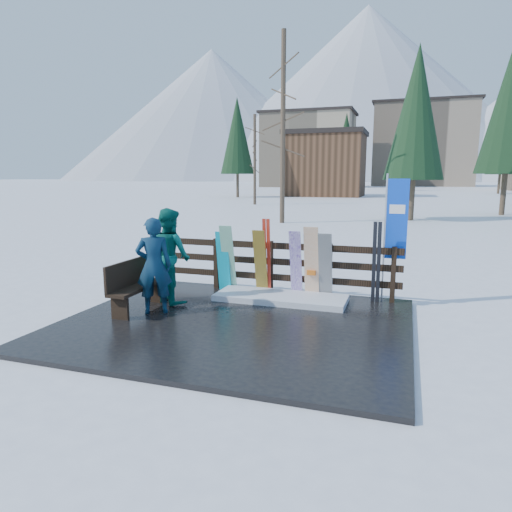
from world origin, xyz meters
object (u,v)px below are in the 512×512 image
(snowboard_0, at_px, (223,261))
(snowboard_4, at_px, (325,266))
(snowboard_5, at_px, (311,263))
(snowboard_3, at_px, (296,264))
(snowboard_1, at_px, (228,258))
(rental_flag, at_px, (394,224))
(person_back, at_px, (170,256))
(bench, at_px, (135,284))
(person_front, at_px, (154,266))
(snowboard_2, at_px, (260,262))

(snowboard_0, relative_size, snowboard_4, 0.94)
(snowboard_5, bearing_deg, snowboard_3, 180.00)
(snowboard_1, xyz_separation_m, rental_flag, (3.47, 0.27, 0.86))
(snowboard_3, height_order, person_back, person_back)
(bench, xyz_separation_m, person_back, (0.37, 0.74, 0.45))
(snowboard_0, height_order, snowboard_5, snowboard_5)
(rental_flag, relative_size, person_front, 1.44)
(snowboard_4, bearing_deg, person_front, -145.77)
(snowboard_5, xyz_separation_m, person_back, (-2.67, -1.17, 0.20))
(snowboard_0, height_order, rental_flag, rental_flag)
(snowboard_2, bearing_deg, person_front, -126.73)
(snowboard_1, bearing_deg, snowboard_5, -0.00)
(snowboard_0, bearing_deg, bench, -118.76)
(snowboard_5, distance_m, person_back, 2.92)
(snowboard_0, xyz_separation_m, person_front, (-0.59, -1.95, 0.23))
(snowboard_2, bearing_deg, snowboard_1, 180.00)
(snowboard_1, relative_size, rental_flag, 0.59)
(rental_flag, bearing_deg, person_back, -161.36)
(snowboard_1, xyz_separation_m, snowboard_5, (1.87, -0.00, 0.02))
(rental_flag, bearing_deg, snowboard_5, -170.44)
(snowboard_1, distance_m, snowboard_4, 2.16)
(snowboard_2, relative_size, person_front, 0.80)
(snowboard_2, bearing_deg, rental_flag, 5.66)
(person_front, relative_size, person_back, 0.94)
(rental_flag, xyz_separation_m, person_front, (-4.18, -2.22, -0.70))
(snowboard_0, bearing_deg, snowboard_5, 0.00)
(snowboard_4, height_order, rental_flag, rental_flag)
(person_back, bearing_deg, bench, 93.06)
(bench, height_order, rental_flag, rental_flag)
(snowboard_3, distance_m, snowboard_5, 0.34)
(snowboard_1, xyz_separation_m, person_front, (-0.71, -1.95, 0.16))
(bench, bearing_deg, snowboard_5, 32.18)
(person_front, xyz_separation_m, person_back, (-0.10, 0.78, 0.06))
(bench, relative_size, snowboard_3, 1.02)
(snowboard_1, xyz_separation_m, person_back, (-0.80, -1.17, 0.22))
(snowboard_1, distance_m, rental_flag, 3.59)
(snowboard_0, relative_size, snowboard_2, 0.94)
(snowboard_0, relative_size, rental_flag, 0.52)
(snowboard_3, bearing_deg, person_back, -153.37)
(snowboard_0, distance_m, snowboard_5, 1.99)
(snowboard_5, bearing_deg, snowboard_4, 0.00)
(snowboard_4, relative_size, person_back, 0.75)
(snowboard_1, bearing_deg, snowboard_4, 0.00)
(bench, height_order, snowboard_1, snowboard_1)
(snowboard_0, relative_size, snowboard_5, 0.88)
(snowboard_0, distance_m, snowboard_1, 0.14)
(snowboard_1, height_order, snowboard_2, snowboard_1)
(bench, xyz_separation_m, snowboard_3, (2.70, 1.91, 0.20))
(snowboard_0, bearing_deg, snowboard_1, 0.00)
(snowboard_3, bearing_deg, rental_flag, 7.93)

